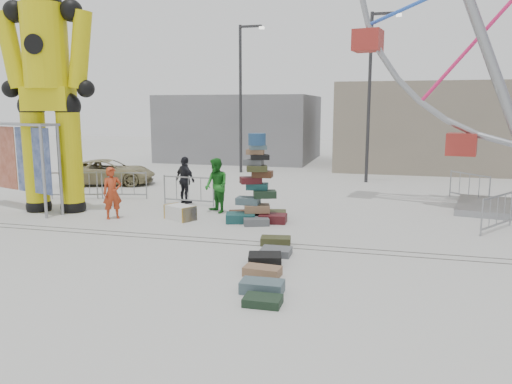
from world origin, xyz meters
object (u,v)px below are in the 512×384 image
(lamp_post_left, at_px, (242,91))
(pedestrian_black, at_px, (185,180))
(barricade_wheel_back, at_px, (469,187))
(lamp_post_right, at_px, (371,89))
(barricade_dummy_c, at_px, (189,191))
(suitcase_tower, at_px, (257,197))
(pedestrian_green, at_px, (216,185))
(banner_scaffold, at_px, (15,145))
(parked_suv, at_px, (109,172))
(steamer_trunk, at_px, (180,213))
(pedestrian_red, at_px, (112,193))
(barricade_dummy_a, at_px, (77,185))
(barricade_dummy_b, at_px, (122,185))
(barricade_wheel_front, at_px, (497,213))
(crash_test_dummy, at_px, (48,81))

(lamp_post_left, bearing_deg, pedestrian_black, -87.10)
(barricade_wheel_back, relative_size, pedestrian_black, 1.12)
(lamp_post_right, bearing_deg, lamp_post_left, 164.05)
(barricade_dummy_c, relative_size, barricade_wheel_back, 1.00)
(lamp_post_left, relative_size, barricade_dummy_c, 4.00)
(suitcase_tower, bearing_deg, pedestrian_green, 139.40)
(lamp_post_left, bearing_deg, banner_scaffold, -111.74)
(lamp_post_left, xyz_separation_m, parked_suv, (-4.88, -5.90, -3.89))
(pedestrian_green, xyz_separation_m, parked_suv, (-7.07, 4.74, -0.36))
(pedestrian_green, bearing_deg, steamer_trunk, -77.96)
(lamp_post_left, xyz_separation_m, pedestrian_red, (-0.79, -12.44, -3.63))
(barricade_wheel_back, bearing_deg, barricade_dummy_a, -113.25)
(steamer_trunk, bearing_deg, lamp_post_left, 125.08)
(banner_scaffold, relative_size, barricade_dummy_b, 2.14)
(barricade_wheel_front, bearing_deg, parked_suv, 106.17)
(pedestrian_red, bearing_deg, suitcase_tower, -32.53)
(barricade_dummy_b, height_order, barricade_wheel_back, same)
(crash_test_dummy, xyz_separation_m, barricade_dummy_b, (1.02, 2.77, -3.94))
(pedestrian_black, bearing_deg, barricade_dummy_c, 159.59)
(steamer_trunk, bearing_deg, pedestrian_black, 137.65)
(barricade_dummy_a, xyz_separation_m, pedestrian_red, (3.30, -2.84, 0.31))
(banner_scaffold, distance_m, pedestrian_green, 7.24)
(banner_scaffold, height_order, steamer_trunk, banner_scaffold)
(lamp_post_right, relative_size, pedestrian_green, 4.20)
(pedestrian_green, distance_m, pedestrian_black, 2.16)
(lamp_post_left, xyz_separation_m, crash_test_dummy, (-3.38, -11.88, 0.01))
(barricade_dummy_b, xyz_separation_m, parked_suv, (-2.52, 3.22, 0.05))
(lamp_post_left, height_order, pedestrian_black, lamp_post_left)
(lamp_post_right, relative_size, barricade_dummy_a, 4.00)
(lamp_post_left, bearing_deg, crash_test_dummy, -105.87)
(pedestrian_black, bearing_deg, lamp_post_left, -57.44)
(steamer_trunk, height_order, barricade_wheel_back, barricade_wheel_back)
(banner_scaffold, relative_size, pedestrian_black, 2.39)
(suitcase_tower, bearing_deg, barricade_wheel_back, 26.01)
(barricade_dummy_b, distance_m, pedestrian_black, 2.86)
(barricade_dummy_a, bearing_deg, suitcase_tower, -31.06)
(steamer_trunk, distance_m, pedestrian_black, 2.91)
(crash_test_dummy, bearing_deg, suitcase_tower, -7.68)
(lamp_post_right, distance_m, pedestrian_black, 10.45)
(suitcase_tower, distance_m, pedestrian_green, 1.93)
(banner_scaffold, bearing_deg, pedestrian_red, 12.78)
(lamp_post_left, xyz_separation_m, barricade_wheel_back, (11.03, -5.97, -3.93))
(barricade_wheel_back, bearing_deg, pedestrian_black, -109.08)
(lamp_post_right, bearing_deg, suitcase_tower, -108.10)
(suitcase_tower, height_order, barricade_dummy_c, suitcase_tower)
(lamp_post_left, xyz_separation_m, barricade_dummy_c, (0.73, -9.63, -3.93))
(suitcase_tower, relative_size, barricade_dummy_a, 1.41)
(barricade_wheel_front, bearing_deg, pedestrian_black, 114.99)
(lamp_post_right, height_order, suitcase_tower, lamp_post_right)
(suitcase_tower, height_order, crash_test_dummy, crash_test_dummy)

